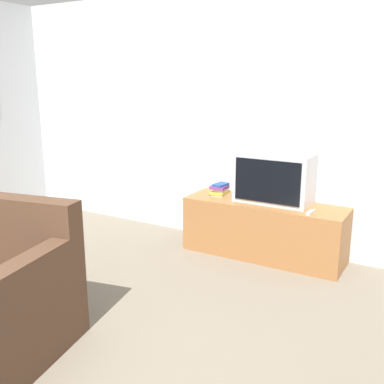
# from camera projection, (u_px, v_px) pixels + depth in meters

# --- Properties ---
(wall_back) EXTENTS (9.00, 0.06, 2.60)m
(wall_back) POSITION_uv_depth(u_px,v_px,m) (247.00, 120.00, 4.56)
(wall_back) COLOR silver
(wall_back) RESTS_ON ground_plane
(tv_stand) EXTENTS (1.57, 0.48, 0.55)m
(tv_stand) POSITION_uv_depth(u_px,v_px,m) (264.00, 229.00, 4.41)
(tv_stand) COLOR #9E6638
(tv_stand) RESTS_ON ground_plane
(television) EXTENTS (0.72, 0.37, 0.48)m
(television) POSITION_uv_depth(u_px,v_px,m) (274.00, 178.00, 4.30)
(television) COLOR silver
(television) RESTS_ON tv_stand
(book_stack) EXTENTS (0.16, 0.21, 0.12)m
(book_stack) POSITION_uv_depth(u_px,v_px,m) (220.00, 190.00, 4.61)
(book_stack) COLOR silver
(book_stack) RESTS_ON tv_stand
(remote_on_stand) EXTENTS (0.05, 0.15, 0.02)m
(remote_on_stand) POSITION_uv_depth(u_px,v_px,m) (311.00, 212.00, 3.99)
(remote_on_stand) COLOR #B7B7B7
(remote_on_stand) RESTS_ON tv_stand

